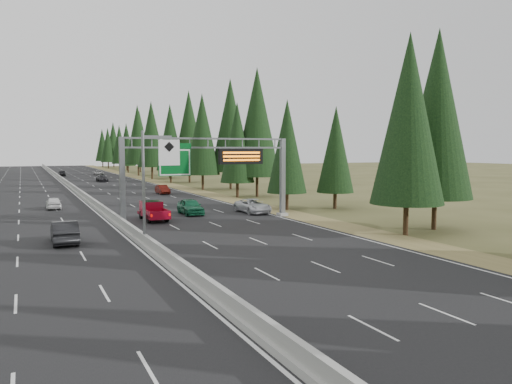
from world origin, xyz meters
TOP-DOWN VIEW (x-y plane):
  - road at (0.00, 80.00)m, footprint 32.00×260.00m
  - shoulder_right at (17.80, 80.00)m, footprint 3.60×260.00m
  - median_barrier at (0.00, 80.00)m, footprint 0.70×260.00m
  - sign_gantry at (8.92, 34.88)m, footprint 16.75×0.98m
  - hov_sign_pole at (0.58, 24.97)m, footprint 2.80×0.50m
  - tree_row_right at (22.26, 73.99)m, footprint 12.10×239.26m
  - silver_minivan at (14.50, 38.45)m, footprint 2.54×5.33m
  - red_pickup at (3.59, 37.76)m, footprint 1.94×5.44m
  - car_ahead_green at (8.09, 40.00)m, footprint 2.06×4.87m
  - car_ahead_dkred at (11.58, 64.73)m, footprint 1.45×4.07m
  - car_ahead_dkgrey at (7.38, 97.76)m, footprint 2.15×4.74m
  - car_ahead_white at (10.43, 125.45)m, footprint 2.23×4.72m
  - car_ahead_far at (1.50, 124.70)m, footprint 2.22×4.57m
  - car_onc_near at (-4.95, 28.55)m, footprint 1.76×4.95m
  - car_onc_white at (-4.45, 51.09)m, footprint 1.68×4.00m

SIDE VIEW (x-z plane):
  - shoulder_right at x=17.80m, z-range 0.00..0.06m
  - road at x=0.00m, z-range 0.00..0.08m
  - median_barrier at x=0.00m, z-range -0.01..0.84m
  - car_ahead_white at x=10.43m, z-range 0.08..1.38m
  - car_ahead_dkred at x=11.58m, z-range 0.08..1.42m
  - car_ahead_dkgrey at x=7.38m, z-range 0.08..1.42m
  - car_onc_white at x=-4.45m, z-range 0.08..1.43m
  - silver_minivan at x=14.50m, z-range 0.08..1.55m
  - car_ahead_far at x=1.50m, z-range 0.08..1.58m
  - car_onc_near at x=-4.95m, z-range 0.08..1.70m
  - car_ahead_green at x=8.09m, z-range 0.08..1.72m
  - red_pickup at x=3.59m, z-range 0.18..1.95m
  - hov_sign_pole at x=0.58m, z-range 0.72..8.72m
  - sign_gantry at x=8.92m, z-range 1.37..9.17m
  - tree_row_right at x=22.26m, z-range 0.21..19.01m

